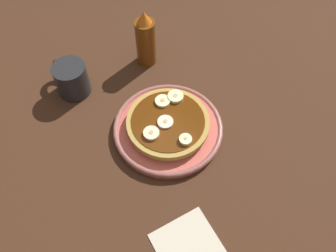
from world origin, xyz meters
TOP-DOWN VIEW (x-y plane):
  - ground_plane at (0.00, 0.00)cm, footprint 140.00×140.00cm
  - plate at (0.00, 0.00)cm, footprint 23.57×23.57cm
  - pancake_stack at (-0.40, 0.08)cm, footprint 17.50×17.50cm
  - banana_slice_0 at (-0.41, 0.78)cm, footprint 3.32×3.32cm
  - banana_slice_1 at (-5.92, 1.01)cm, footprint 2.60×2.60cm
  - banana_slice_2 at (3.06, -5.37)cm, footprint 3.44×3.44cm
  - banana_slice_3 at (0.10, 4.78)cm, footprint 3.30×3.30cm
  - banana_slice_4 at (4.21, -2.58)cm, footprint 3.30×3.30cm
  - coffee_mug at (23.82, 7.26)cm, footprint 10.50×7.46cm
  - napkin at (-19.99, 14.85)cm, footprint 13.61×13.61cm
  - syrup_bottle at (18.56, -11.23)cm, footprint 4.73×4.73cm

SIDE VIEW (x-z plane):
  - ground_plane at x=0.00cm, z-range -3.00..0.00cm
  - napkin at x=-19.99cm, z-range 0.00..0.30cm
  - plate at x=0.00cm, z-range 0.08..2.11cm
  - pancake_stack at x=-0.40cm, z-range 1.70..4.21cm
  - coffee_mug at x=23.82cm, z-range 0.12..7.89cm
  - banana_slice_0 at x=-0.41cm, z-range 4.00..4.70cm
  - banana_slice_4 at x=4.21cm, z-range 4.00..4.81cm
  - banana_slice_3 at x=0.10cm, z-range 4.00..4.94cm
  - banana_slice_2 at x=3.06cm, z-range 4.00..4.98cm
  - banana_slice_1 at x=-5.92cm, z-range 4.00..5.04cm
  - syrup_bottle at x=18.56cm, z-range -0.65..14.11cm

